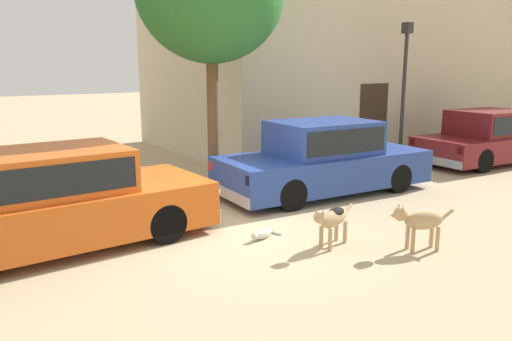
% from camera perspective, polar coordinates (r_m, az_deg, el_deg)
% --- Properties ---
extents(ground_plane, '(80.00, 80.00, 0.00)m').
position_cam_1_polar(ground_plane, '(8.08, -2.33, -6.94)').
color(ground_plane, tan).
extents(parked_sedan_nearest, '(4.58, 1.97, 1.44)m').
position_cam_1_polar(parked_sedan_nearest, '(7.81, -21.78, -3.01)').
color(parked_sedan_nearest, '#D15619').
rests_on(parked_sedan_nearest, ground_plane).
extents(parked_sedan_second, '(4.73, 2.07, 1.50)m').
position_cam_1_polar(parked_sedan_second, '(10.40, 7.76, 1.47)').
color(parked_sedan_second, navy).
rests_on(parked_sedan_second, ground_plane).
extents(parked_sedan_third, '(4.44, 2.08, 1.43)m').
position_cam_1_polar(parked_sedan_third, '(14.90, 25.06, 3.49)').
color(parked_sedan_third, maroon).
rests_on(parked_sedan_third, ground_plane).
extents(apartment_block, '(12.62, 6.54, 9.19)m').
position_cam_1_polar(apartment_block, '(18.31, 10.23, 18.03)').
color(apartment_block, beige).
rests_on(apartment_block, ground_plane).
extents(stray_dog_spotted, '(1.05, 0.40, 0.65)m').
position_cam_1_polar(stray_dog_spotted, '(7.37, 8.76, -5.42)').
color(stray_dog_spotted, tan).
rests_on(stray_dog_spotted, ground_plane).
extents(stray_dog_tan, '(0.94, 0.47, 0.70)m').
position_cam_1_polar(stray_dog_tan, '(7.49, 18.13, -5.49)').
color(stray_dog_tan, tan).
rests_on(stray_dog_tan, ground_plane).
extents(stray_cat, '(0.58, 0.28, 0.15)m').
position_cam_1_polar(stray_cat, '(7.71, 0.78, -7.29)').
color(stray_cat, beige).
rests_on(stray_cat, ground_plane).
extents(street_lamp, '(0.22, 0.22, 3.70)m').
position_cam_1_polar(street_lamp, '(14.03, 16.64, 10.54)').
color(street_lamp, '#2D2B28').
rests_on(street_lamp, ground_plane).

